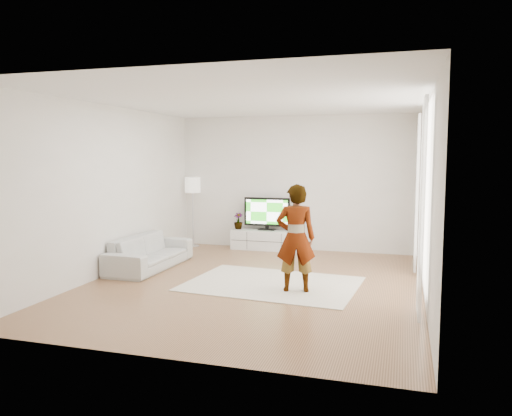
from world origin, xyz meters
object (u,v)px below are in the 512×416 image
(rug, at_px, (272,284))
(player, at_px, (296,238))
(floor_lamp, at_px, (193,188))
(television, at_px, (267,212))
(sofa, at_px, (150,252))
(media_console, at_px, (267,240))

(rug, xyz_separation_m, player, (0.43, -0.31, 0.79))
(rug, xyz_separation_m, floor_lamp, (-2.48, 2.66, 1.27))
(television, distance_m, player, 3.30)
(television, relative_size, rug, 0.38)
(player, relative_size, sofa, 0.80)
(television, height_order, rug, television)
(floor_lamp, bearing_deg, player, -45.51)
(media_console, bearing_deg, sofa, -124.34)
(floor_lamp, bearing_deg, television, 3.22)
(rug, height_order, player, player)
(media_console, xyz_separation_m, sofa, (-1.52, -2.23, 0.08))
(television, xyz_separation_m, player, (1.26, -3.05, 0.01))
(media_console, relative_size, player, 0.95)
(television, height_order, player, player)
(media_console, relative_size, television, 1.50)
(rug, xyz_separation_m, sofa, (-2.36, 0.49, 0.28))
(player, bearing_deg, sofa, -30.11)
(media_console, distance_m, floor_lamp, 1.96)
(floor_lamp, bearing_deg, media_console, 2.26)
(sofa, bearing_deg, player, -105.29)
(player, bearing_deg, media_console, -81.53)
(rug, relative_size, floor_lamp, 1.70)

